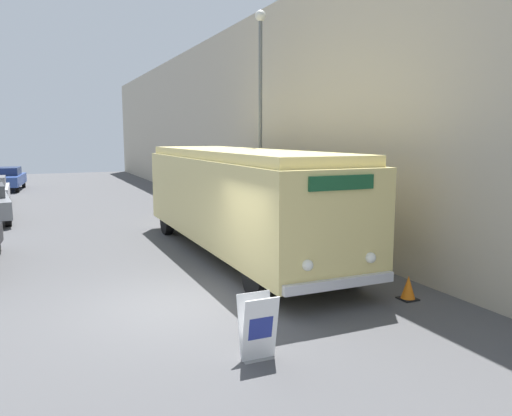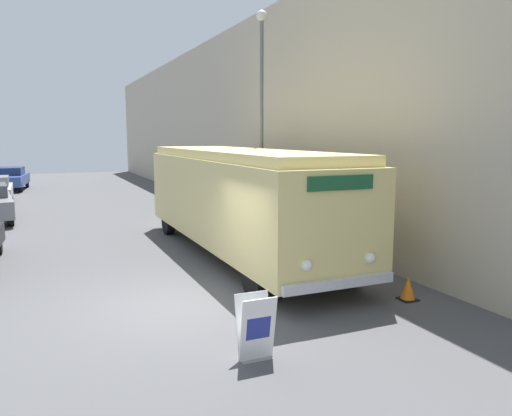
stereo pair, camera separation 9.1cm
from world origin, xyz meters
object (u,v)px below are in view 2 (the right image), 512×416
Objects in this scene: sign_board at (256,328)px; vintage_bus at (239,196)px; parked_car_distant at (9,178)px; streetlamp at (262,96)px; traffic_cone at (408,288)px.

vintage_bus is at bearing 70.48° from sign_board.
vintage_bus is at bearing -66.54° from parked_car_distant.
sign_board is 10.60m from streetlamp.
parked_car_distant is (-8.73, 19.72, -3.99)m from streetlamp.
vintage_bus is 2.28× the size of parked_car_distant.
streetlamp reaches higher than vintage_bus.
vintage_bus reaches higher than sign_board.
vintage_bus is at bearing 108.57° from traffic_cone.
parked_car_distant is at bearing 113.89° from streetlamp.
traffic_cone is at bearing -66.35° from parked_car_distant.
sign_board is at bearing -109.52° from vintage_bus.
parked_car_distant is (-4.67, 28.54, 0.26)m from sign_board.
sign_board is (-2.30, -6.50, -1.22)m from vintage_bus.
streetlamp reaches higher than traffic_cone.
traffic_cone is (4.05, 1.29, -0.24)m from sign_board.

